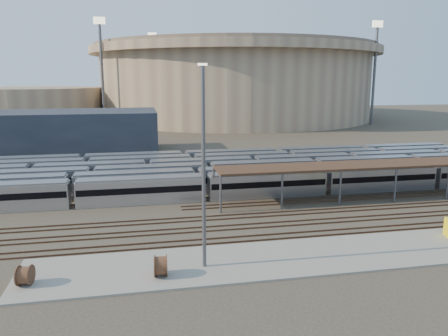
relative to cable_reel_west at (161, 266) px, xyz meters
name	(u,v)px	position (x,y,z in m)	size (l,w,h in m)	color
ground	(281,212)	(16.95, 16.80, -1.19)	(420.00, 420.00, 0.00)	#383026
apron	(281,258)	(11.95, 1.80, -1.09)	(50.00, 9.00, 0.20)	gray
subway_trains	(207,172)	(9.84, 35.30, 0.61)	(123.70, 23.90, 3.60)	#B4B4B9
inspection_shed	(412,164)	(38.95, 20.80, 3.80)	(60.30, 6.00, 5.30)	#505054
empty_tracks	(294,223)	(16.95, 11.80, -1.10)	(170.00, 9.62, 0.18)	#4C3323
stadium	(235,81)	(41.95, 156.80, 15.28)	(124.00, 124.00, 32.50)	gray
secondary_arena	(28,106)	(-43.05, 146.80, 5.81)	(56.00, 56.00, 14.00)	gray
service_building	(67,132)	(-18.05, 71.80, 3.81)	(42.00, 20.00, 10.00)	#1E232D
floodlight_0	(102,69)	(-13.05, 126.80, 19.46)	(4.00, 1.00, 38.40)	#505054
floodlight_2	(375,70)	(86.95, 116.80, 19.46)	(4.00, 1.00, 38.40)	#505054
floodlight_3	(153,71)	(6.95, 176.80, 19.46)	(4.00, 1.00, 38.40)	#505054
cable_reel_west	(161,266)	(0.00, 0.00, 0.00)	(1.98, 1.98, 1.10)	brown
cable_reel_east	(25,275)	(-11.55, 0.52, -0.10)	(1.78, 1.78, 0.99)	brown
yard_light_pole	(204,169)	(4.17, 1.28, 8.47)	(0.81, 0.36, 18.76)	#505054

